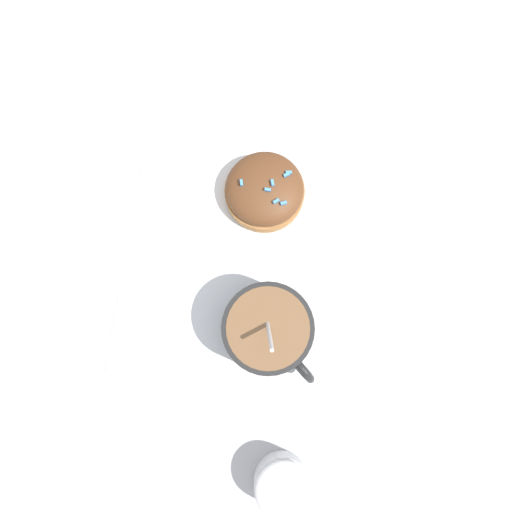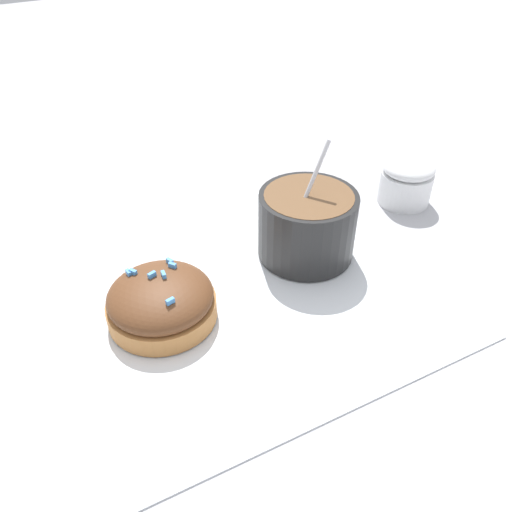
# 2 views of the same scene
# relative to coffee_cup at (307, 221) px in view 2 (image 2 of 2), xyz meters

# --- Properties ---
(ground_plane) EXTENTS (3.00, 3.00, 0.00)m
(ground_plane) POSITION_rel_coffee_cup_xyz_m (0.08, 0.01, -0.04)
(ground_plane) COLOR #B2B2B7
(paper_napkin) EXTENTS (0.37, 0.35, 0.00)m
(paper_napkin) POSITION_rel_coffee_cup_xyz_m (0.08, 0.01, -0.04)
(paper_napkin) COLOR white
(paper_napkin) RESTS_ON ground_plane
(coffee_cup) EXTENTS (0.11, 0.10, 0.12)m
(coffee_cup) POSITION_rel_coffee_cup_xyz_m (0.00, 0.00, 0.00)
(coffee_cup) COLOR black
(coffee_cup) RESTS_ON paper_napkin
(frosted_pastry) EXTENTS (0.09, 0.09, 0.04)m
(frosted_pastry) POSITION_rel_coffee_cup_xyz_m (0.16, 0.01, -0.02)
(frosted_pastry) COLOR #B2753D
(frosted_pastry) RESTS_ON paper_napkin
(sugar_bowl) EXTENTS (0.06, 0.06, 0.05)m
(sugar_bowl) POSITION_rel_coffee_cup_xyz_m (-0.16, -0.02, -0.01)
(sugar_bowl) COLOR white
(sugar_bowl) RESTS_ON ground_plane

